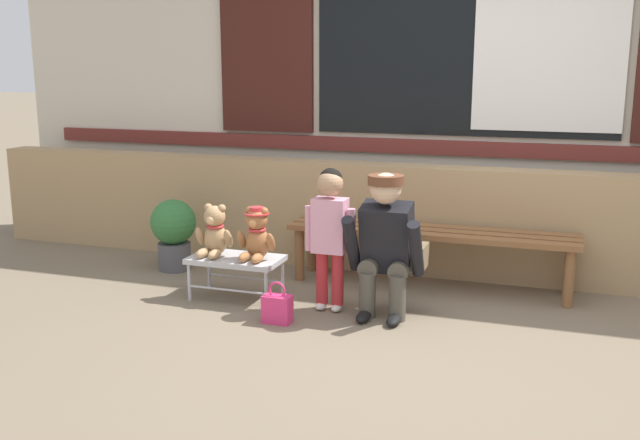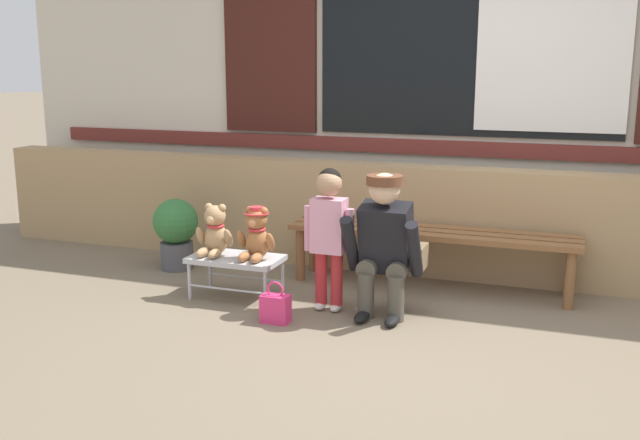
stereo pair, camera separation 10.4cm
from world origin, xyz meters
name	(u,v)px [view 1 (the left image)]	position (x,y,z in m)	size (l,w,h in m)	color
ground_plane	(410,339)	(0.00, 0.00, 0.00)	(60.00, 60.00, 0.00)	#756651
brick_low_wall	(450,222)	(0.00, 1.43, 0.42)	(8.14, 0.25, 0.85)	tan
shop_facade	(467,48)	(0.00, 1.94, 1.74)	(8.31, 0.26, 3.46)	beige
wooden_bench_long	(430,238)	(-0.08, 1.06, 0.37)	(2.10, 0.40, 0.44)	brown
small_display_bench	(236,262)	(-1.32, 0.37, 0.27)	(0.64, 0.36, 0.30)	#BCBCC1
teddy_bear_plain	(215,232)	(-1.48, 0.37, 0.46)	(0.28, 0.26, 0.36)	tan
teddy_bear_with_hat	(256,234)	(-1.16, 0.37, 0.47)	(0.28, 0.27, 0.36)	#A86B3D
child_standing	(330,224)	(-0.62, 0.35, 0.59)	(0.35, 0.18, 0.96)	#B7282D
adult_crouching	(388,244)	(-0.24, 0.38, 0.48)	(0.50, 0.49, 0.95)	#4C473D
handbag_on_ground	(277,308)	(-0.86, 0.01, 0.10)	(0.18, 0.11, 0.27)	#E53370
potted_plant	(174,230)	(-2.10, 0.87, 0.32)	(0.36, 0.36, 0.57)	#4C4C51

